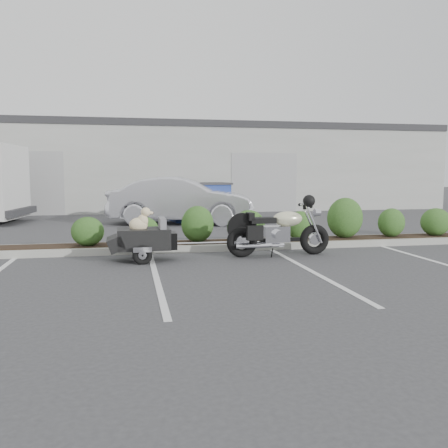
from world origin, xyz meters
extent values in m
plane|color=#38383A|center=(0.00, 0.00, 0.00)|extent=(90.00, 90.00, 0.00)
cube|color=#9E9E93|center=(1.00, 2.20, 0.07)|extent=(12.00, 1.00, 0.15)
cube|color=#9EA099|center=(0.00, 17.00, 2.00)|extent=(26.00, 10.00, 4.00)
torus|color=black|center=(0.33, 0.98, 0.32)|extent=(0.65, 0.18, 0.64)
torus|color=black|center=(1.92, 1.01, 0.32)|extent=(0.65, 0.18, 0.64)
cylinder|color=silver|center=(0.33, 0.98, 0.32)|extent=(0.27, 0.12, 0.27)
cylinder|color=silver|center=(1.92, 1.01, 0.32)|extent=(0.23, 0.10, 0.23)
cylinder|color=silver|center=(1.86, 0.91, 0.67)|extent=(0.42, 0.06, 0.85)
cylinder|color=silver|center=(1.85, 1.11, 0.67)|extent=(0.42, 0.06, 0.85)
cylinder|color=silver|center=(1.70, 1.01, 1.04)|extent=(0.05, 0.67, 0.03)
cylinder|color=silver|center=(1.97, 1.01, 0.88)|extent=(0.12, 0.18, 0.17)
sphere|color=black|center=(1.67, 0.72, 1.15)|extent=(0.25, 0.25, 0.25)
cube|color=silver|center=(1.06, 1.00, 0.46)|extent=(0.54, 0.34, 0.33)
cube|color=black|center=(1.15, 1.00, 0.34)|extent=(0.87, 0.11, 0.08)
ellipsoid|color=beige|center=(1.32, 1.00, 0.77)|extent=(0.64, 0.37, 0.32)
cube|color=black|center=(0.77, 0.99, 0.75)|extent=(0.53, 0.30, 0.12)
cube|color=black|center=(0.51, 0.98, 0.84)|extent=(0.12, 0.29, 0.15)
cylinder|color=silver|center=(0.67, 0.81, 0.25)|extent=(1.01, 0.11, 0.09)
cylinder|color=silver|center=(0.67, 1.16, 0.25)|extent=(1.01, 0.11, 0.09)
cube|color=black|center=(0.53, 0.72, 0.53)|extent=(0.33, 0.14, 0.29)
cube|color=black|center=(-1.65, 1.00, 0.43)|extent=(1.02, 0.71, 0.40)
cube|color=slate|center=(-1.28, 1.00, 0.69)|extent=(0.13, 0.60, 0.29)
cube|color=slate|center=(-1.60, 1.00, 0.53)|extent=(0.68, 0.61, 0.04)
cube|color=black|center=(-2.18, 0.99, 0.37)|extent=(0.38, 0.70, 0.35)
cube|color=black|center=(-1.11, 1.01, 0.38)|extent=(0.20, 0.48, 0.33)
torus|color=black|center=(-1.69, 0.59, 0.17)|extent=(0.38, 0.11, 0.38)
torus|color=black|center=(-1.70, 1.40, 0.17)|extent=(0.38, 0.11, 0.38)
cube|color=silver|center=(-1.69, 0.54, 0.29)|extent=(0.35, 0.08, 0.10)
cube|color=silver|center=(-1.70, 1.45, 0.29)|extent=(0.35, 0.08, 0.10)
cylinder|color=black|center=(-1.69, 1.00, 0.17)|extent=(0.06, 0.87, 0.04)
cylinder|color=silver|center=(-0.88, 1.01, 0.32)|extent=(0.58, 0.05, 0.03)
ellipsoid|color=beige|center=(-1.74, 1.00, 0.71)|extent=(0.37, 0.25, 0.29)
ellipsoid|color=beige|center=(-1.66, 1.00, 0.78)|extent=(0.21, 0.20, 0.27)
sphere|color=beige|center=(-1.60, 1.00, 0.96)|extent=(0.19, 0.19, 0.18)
ellipsoid|color=beige|center=(-1.51, 1.00, 0.94)|extent=(0.14, 0.08, 0.07)
sphere|color=black|center=(-1.45, 1.00, 0.94)|extent=(0.04, 0.04, 0.03)
ellipsoid|color=beige|center=(-1.64, 0.95, 0.98)|extent=(0.05, 0.04, 0.10)
ellipsoid|color=beige|center=(-1.64, 1.05, 0.98)|extent=(0.05, 0.04, 0.10)
cylinder|color=beige|center=(-1.63, 0.94, 0.60)|extent=(0.04, 0.04, 0.12)
cylinder|color=beige|center=(-1.63, 1.06, 0.60)|extent=(0.04, 0.04, 0.12)
imported|color=silver|center=(-0.16, 7.61, 0.80)|extent=(5.09, 2.74, 1.59)
cube|color=navy|center=(0.58, 8.53, 0.66)|extent=(2.09, 1.49, 1.32)
cube|color=#2D2D30|center=(0.58, 8.53, 1.34)|extent=(2.21, 1.61, 0.07)
camera|label=1|loc=(-1.91, -8.35, 1.71)|focal=38.00mm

